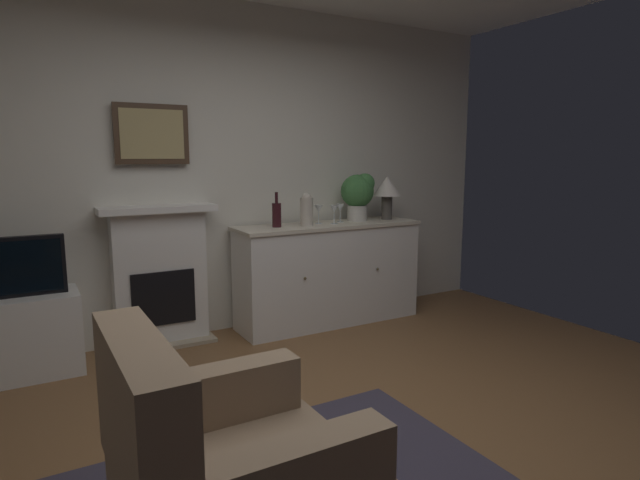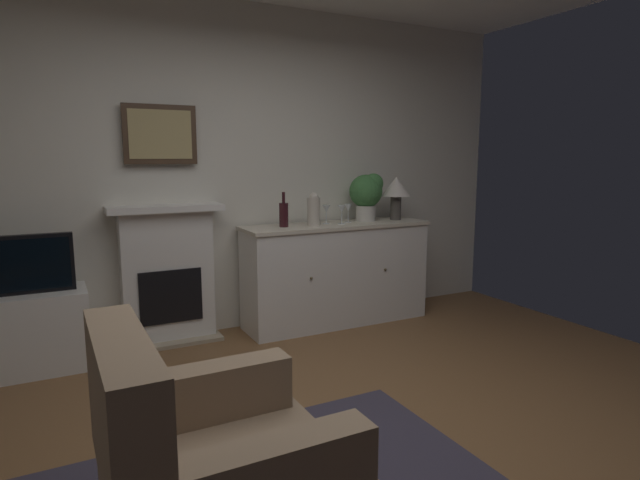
# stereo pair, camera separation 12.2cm
# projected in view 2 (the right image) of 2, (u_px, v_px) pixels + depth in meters

# --- Properties ---
(ground_plane) EXTENTS (5.50, 4.51, 0.10)m
(ground_plane) POSITION_uv_depth(u_px,v_px,m) (370.00, 462.00, 2.63)
(ground_plane) COLOR brown
(ground_plane) RESTS_ON ground
(wall_rear) EXTENTS (5.50, 0.06, 2.71)m
(wall_rear) POSITION_uv_depth(u_px,v_px,m) (228.00, 170.00, 4.36)
(wall_rear) COLOR silver
(wall_rear) RESTS_ON ground_plane
(fireplace_unit) EXTENTS (0.87, 0.30, 1.10)m
(fireplace_unit) POSITION_uv_depth(u_px,v_px,m) (168.00, 275.00, 4.12)
(fireplace_unit) COLOR white
(fireplace_unit) RESTS_ON ground_plane
(framed_picture) EXTENTS (0.55, 0.04, 0.45)m
(framed_picture) POSITION_uv_depth(u_px,v_px,m) (160.00, 134.00, 3.99)
(framed_picture) COLOR #473323
(sideboard_cabinet) EXTENTS (1.68, 0.49, 0.89)m
(sideboard_cabinet) POSITION_uv_depth(u_px,v_px,m) (336.00, 273.00, 4.63)
(sideboard_cabinet) COLOR white
(sideboard_cabinet) RESTS_ON ground_plane
(table_lamp) EXTENTS (0.26, 0.26, 0.40)m
(table_lamp) POSITION_uv_depth(u_px,v_px,m) (396.00, 190.00, 4.80)
(table_lamp) COLOR #4C4742
(table_lamp) RESTS_ON sideboard_cabinet
(wine_bottle) EXTENTS (0.08, 0.08, 0.29)m
(wine_bottle) POSITION_uv_depth(u_px,v_px,m) (284.00, 214.00, 4.33)
(wine_bottle) COLOR #331419
(wine_bottle) RESTS_ON sideboard_cabinet
(wine_glass_left) EXTENTS (0.07, 0.07, 0.16)m
(wine_glass_left) POSITION_uv_depth(u_px,v_px,m) (326.00, 210.00, 4.54)
(wine_glass_left) COLOR silver
(wine_glass_left) RESTS_ON sideboard_cabinet
(wine_glass_center) EXTENTS (0.07, 0.07, 0.16)m
(wine_glass_center) POSITION_uv_depth(u_px,v_px,m) (342.00, 210.00, 4.52)
(wine_glass_center) COLOR silver
(wine_glass_center) RESTS_ON sideboard_cabinet
(wine_glass_right) EXTENTS (0.07, 0.07, 0.16)m
(wine_glass_right) POSITION_uv_depth(u_px,v_px,m) (348.00, 209.00, 4.63)
(wine_glass_right) COLOR silver
(wine_glass_right) RESTS_ON sideboard_cabinet
(vase_decorative) EXTENTS (0.11, 0.11, 0.28)m
(vase_decorative) POSITION_uv_depth(u_px,v_px,m) (314.00, 209.00, 4.38)
(vase_decorative) COLOR beige
(vase_decorative) RESTS_ON sideboard_cabinet
(tv_cabinet) EXTENTS (0.75, 0.42, 0.55)m
(tv_cabinet) POSITION_uv_depth(u_px,v_px,m) (30.00, 332.00, 3.58)
(tv_cabinet) COLOR white
(tv_cabinet) RESTS_ON ground_plane
(tv_set) EXTENTS (0.62, 0.07, 0.40)m
(tv_set) POSITION_uv_depth(u_px,v_px,m) (23.00, 265.00, 3.49)
(tv_set) COLOR black
(tv_set) RESTS_ON tv_cabinet
(potted_plant_small) EXTENTS (0.30, 0.30, 0.43)m
(potted_plant_small) POSITION_uv_depth(u_px,v_px,m) (367.00, 193.00, 4.71)
(potted_plant_small) COLOR beige
(potted_plant_small) RESTS_ON sideboard_cabinet
(armchair) EXTENTS (0.82, 0.79, 0.92)m
(armchair) POSITION_uv_depth(u_px,v_px,m) (211.00, 475.00, 1.80)
(armchair) COLOR #8C7259
(armchair) RESTS_ON ground_plane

